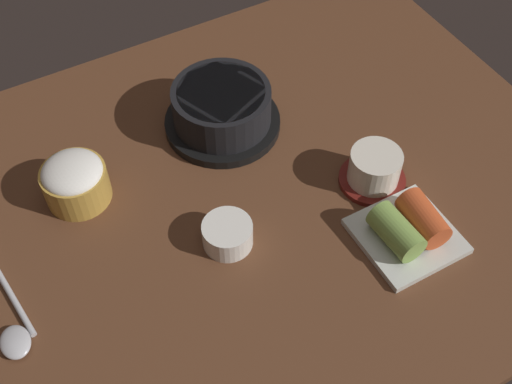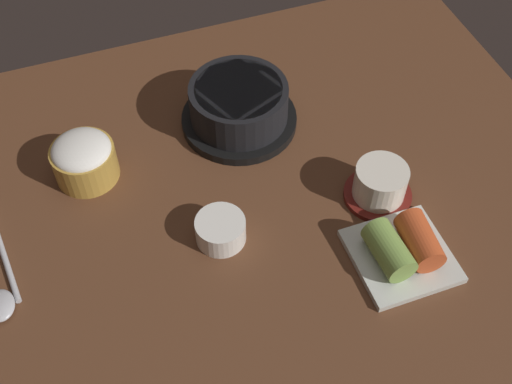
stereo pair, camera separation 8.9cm
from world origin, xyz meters
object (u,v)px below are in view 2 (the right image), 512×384
object	(u,v)px
banchan_cup_center	(221,229)
kimchi_plate	(403,249)
tea_cup_with_saucer	(380,184)
spoon	(1,286)
rice_bowl	(84,158)
stone_pot	(239,106)

from	to	relation	value
banchan_cup_center	kimchi_plate	size ratio (longest dim) A/B	0.54
kimchi_plate	banchan_cup_center	bearing A→B (deg)	152.44
tea_cup_with_saucer	spoon	size ratio (longest dim) A/B	0.49
rice_bowl	tea_cup_with_saucer	distance (cm)	41.32
banchan_cup_center	kimchi_plate	xyz separation A→B (cm)	(21.05, -10.99, 0.16)
rice_bowl	spoon	world-z (taller)	rice_bowl
stone_pot	spoon	distance (cm)	41.53
tea_cup_with_saucer	spoon	world-z (taller)	tea_cup_with_saucer
tea_cup_with_saucer	banchan_cup_center	world-z (taller)	tea_cup_with_saucer
stone_pot	spoon	size ratio (longest dim) A/B	0.90
kimchi_plate	spoon	bearing A→B (deg)	165.22
tea_cup_with_saucer	banchan_cup_center	distance (cm)	22.77
rice_bowl	banchan_cup_center	bearing A→B (deg)	-49.27
tea_cup_with_saucer	banchan_cup_center	xyz separation A→B (cm)	(-22.75, 0.77, -0.81)
stone_pot	kimchi_plate	bearing A→B (deg)	-68.68
kimchi_plate	stone_pot	bearing A→B (deg)	111.32
spoon	rice_bowl	bearing A→B (deg)	46.98
banchan_cup_center	spoon	bearing A→B (deg)	175.83
rice_bowl	spoon	distance (cm)	20.53
stone_pot	banchan_cup_center	world-z (taller)	stone_pot
tea_cup_with_saucer	kimchi_plate	size ratio (longest dim) A/B	0.77
banchan_cup_center	stone_pot	bearing A→B (deg)	64.59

